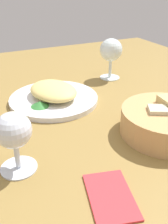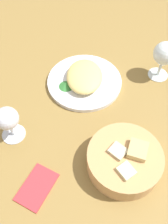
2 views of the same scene
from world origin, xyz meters
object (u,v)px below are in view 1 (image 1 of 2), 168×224
Objects in this scene: bread_basket at (165,121)px; folded_napkin at (110,195)px; plate at (54,99)px; wine_glass_near at (14,134)px; wine_glass_far at (111,52)px.

bread_basket is 1.78× the size of folded_napkin.
bread_basket is (26.31, 16.90, 2.39)cm from plate.
wine_glass_near is 0.86× the size of wine_glass_far.
plate is 2.25× the size of folded_napkin.
wine_glass_far is (-33.63, 39.23, 1.61)cm from wine_glass_near.
wine_glass_far is at bearing 130.60° from wine_glass_near.
folded_napkin is at bearing 41.59° from wine_glass_near.
wine_glass_near is (-2.06, -32.32, 4.44)cm from bread_basket.
bread_basket is 1.45× the size of wine_glass_far.
wine_glass_far is at bearing 111.50° from plate.
bread_basket reaches higher than plate.
wine_glass_near is 1.05× the size of folded_napkin.
bread_basket is at bearing 32.71° from plate.
plate is at bearing -147.29° from bread_basket.
wine_glass_near is 51.70cm from wine_glass_far.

